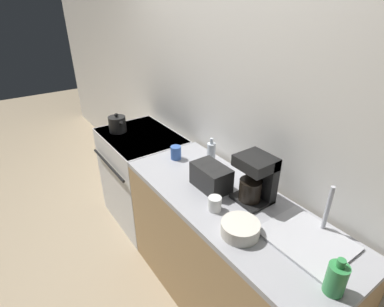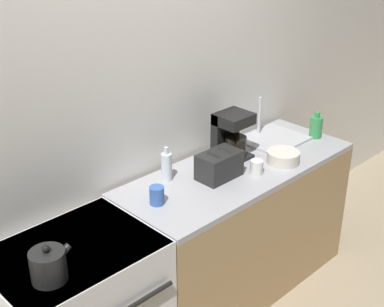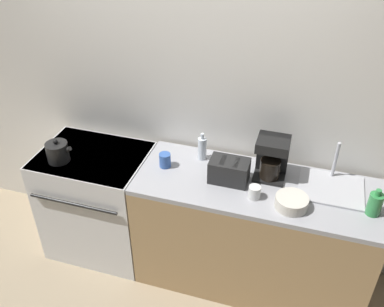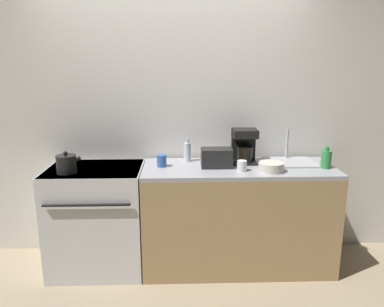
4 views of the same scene
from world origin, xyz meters
name	(u,v)px [view 3 (image 3 of 4)]	position (x,y,z in m)	size (l,w,h in m)	color
ground_plane	(164,289)	(0.00, 0.00, 0.00)	(12.00, 12.00, 0.00)	tan
wall_back	(190,98)	(0.00, 0.69, 1.30)	(8.00, 0.05, 2.60)	silver
stove	(99,201)	(-0.65, 0.30, 0.47)	(0.80, 0.64, 0.92)	silver
counter_block	(252,234)	(0.58, 0.32, 0.46)	(1.64, 0.63, 0.92)	tan
kettle	(58,152)	(-0.83, 0.18, 0.99)	(0.20, 0.16, 0.18)	black
toaster	(229,171)	(0.39, 0.31, 1.00)	(0.26, 0.16, 0.16)	black
coffee_maker	(272,156)	(0.65, 0.45, 1.08)	(0.21, 0.19, 0.30)	black
sink_tray	(331,186)	(1.06, 0.42, 0.94)	(0.42, 0.35, 0.28)	#B7B7BC
bottle_clear	(202,148)	(0.15, 0.50, 1.01)	(0.06, 0.06, 0.21)	silver
bottle_green	(375,204)	(1.31, 0.25, 1.00)	(0.09, 0.09, 0.19)	#338C47
cup_blue	(165,160)	(-0.08, 0.33, 0.97)	(0.08, 0.08, 0.10)	#3860B2
cup_white	(254,192)	(0.59, 0.18, 0.96)	(0.08, 0.08, 0.09)	white
bowl	(292,202)	(0.83, 0.16, 0.96)	(0.21, 0.21, 0.08)	beige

